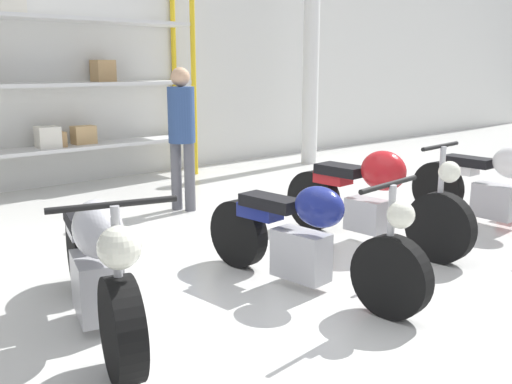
{
  "coord_description": "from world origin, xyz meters",
  "views": [
    {
      "loc": [
        -3.02,
        -3.09,
        1.72
      ],
      "look_at": [
        0.0,
        0.4,
        0.7
      ],
      "focal_mm": 40.0,
      "sensor_mm": 36.0,
      "label": 1
    }
  ],
  "objects_px": {
    "motorcycle_silver": "(98,266)",
    "motorcycle_blue": "(307,238)",
    "person_browsing": "(182,127)",
    "motorcycle_white": "(502,186)",
    "motorcycle_red": "(373,197)",
    "shelving_rack": "(59,87)"
  },
  "relations": [
    {
      "from": "motorcycle_blue",
      "to": "person_browsing",
      "type": "xyz_separation_m",
      "value": [
        0.69,
        2.76,
        0.59
      ]
    },
    {
      "from": "motorcycle_white",
      "to": "person_browsing",
      "type": "relative_size",
      "value": 1.25
    },
    {
      "from": "shelving_rack",
      "to": "motorcycle_red",
      "type": "distance_m",
      "value": 4.75
    },
    {
      "from": "shelving_rack",
      "to": "motorcycle_blue",
      "type": "height_order",
      "value": "shelving_rack"
    },
    {
      "from": "person_browsing",
      "to": "shelving_rack",
      "type": "bearing_deg",
      "value": -103.63
    },
    {
      "from": "motorcycle_silver",
      "to": "motorcycle_blue",
      "type": "height_order",
      "value": "motorcycle_silver"
    },
    {
      "from": "motorcycle_white",
      "to": "person_browsing",
      "type": "distance_m",
      "value": 3.66
    },
    {
      "from": "motorcycle_silver",
      "to": "person_browsing",
      "type": "relative_size",
      "value": 1.2
    },
    {
      "from": "person_browsing",
      "to": "motorcycle_silver",
      "type": "bearing_deg",
      "value": 16.93
    },
    {
      "from": "motorcycle_white",
      "to": "motorcycle_silver",
      "type": "bearing_deg",
      "value": -96.8
    },
    {
      "from": "motorcycle_red",
      "to": "motorcycle_white",
      "type": "height_order",
      "value": "motorcycle_red"
    },
    {
      "from": "shelving_rack",
      "to": "motorcycle_silver",
      "type": "distance_m",
      "value": 4.86
    },
    {
      "from": "motorcycle_blue",
      "to": "motorcycle_red",
      "type": "bearing_deg",
      "value": 101.05
    },
    {
      "from": "person_browsing",
      "to": "motorcycle_red",
      "type": "bearing_deg",
      "value": 75.24
    },
    {
      "from": "motorcycle_silver",
      "to": "motorcycle_red",
      "type": "bearing_deg",
      "value": 105.29
    },
    {
      "from": "motorcycle_silver",
      "to": "motorcycle_blue",
      "type": "xyz_separation_m",
      "value": [
        1.54,
        -0.41,
        -0.03
      ]
    },
    {
      "from": "motorcycle_blue",
      "to": "person_browsing",
      "type": "height_order",
      "value": "person_browsing"
    },
    {
      "from": "motorcycle_white",
      "to": "motorcycle_blue",
      "type": "bearing_deg",
      "value": -92.53
    },
    {
      "from": "shelving_rack",
      "to": "motorcycle_white",
      "type": "distance_m",
      "value": 5.82
    },
    {
      "from": "motorcycle_silver",
      "to": "motorcycle_blue",
      "type": "bearing_deg",
      "value": 90.82
    },
    {
      "from": "motorcycle_silver",
      "to": "motorcycle_white",
      "type": "xyz_separation_m",
      "value": [
        4.38,
        -0.57,
        0.02
      ]
    },
    {
      "from": "shelving_rack",
      "to": "person_browsing",
      "type": "relative_size",
      "value": 2.37
    }
  ]
}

